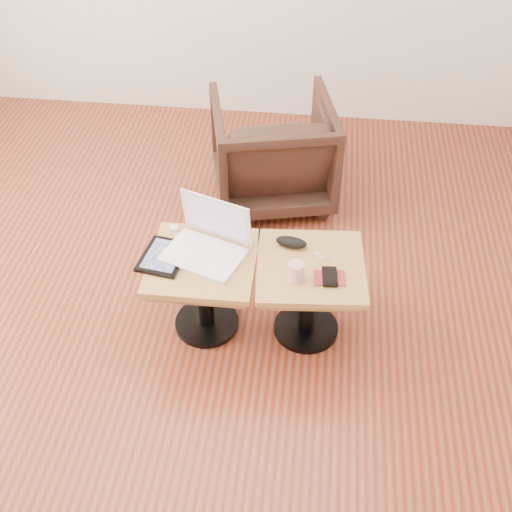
# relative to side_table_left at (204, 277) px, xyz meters

# --- Properties ---
(room_shell) EXTENTS (4.52, 4.52, 2.71)m
(room_shell) POSITION_rel_side_table_left_xyz_m (-0.12, -0.03, 1.00)
(room_shell) COLOR #61210F
(room_shell) RESTS_ON ground
(side_table_left) EXTENTS (0.52, 0.52, 0.46)m
(side_table_left) POSITION_rel_side_table_left_xyz_m (0.00, 0.00, 0.00)
(side_table_left) COLOR black
(side_table_left) RESTS_ON ground
(side_table_right) EXTENTS (0.55, 0.55, 0.46)m
(side_table_right) POSITION_rel_side_table_left_xyz_m (0.52, 0.02, 0.00)
(side_table_right) COLOR black
(side_table_right) RESTS_ON ground
(laptop) EXTENTS (0.44, 0.39, 0.26)m
(laptop) POSITION_rel_side_table_left_xyz_m (0.02, 0.06, 0.17)
(laptop) COLOR white
(laptop) RESTS_ON side_table_left
(tablet) EXTENTS (0.24, 0.29, 0.02)m
(tablet) POSITION_rel_side_table_left_xyz_m (-0.18, -0.01, 0.13)
(tablet) COLOR black
(tablet) RESTS_ON side_table_left
(charging_adapter) EXTENTS (0.04, 0.04, 0.02)m
(charging_adapter) POSITION_rel_side_table_left_xyz_m (-0.18, 0.20, 0.13)
(charging_adapter) COLOR white
(charging_adapter) RESTS_ON side_table_left
(glasses_case) EXTENTS (0.17, 0.09, 0.05)m
(glasses_case) POSITION_rel_side_table_left_xyz_m (0.41, 0.15, 0.14)
(glasses_case) COLOR black
(glasses_case) RESTS_ON side_table_right
(striped_cup) EXTENTS (0.08, 0.08, 0.09)m
(striped_cup) POSITION_rel_side_table_left_xyz_m (0.45, -0.08, 0.16)
(striped_cup) COLOR #C04B75
(striped_cup) RESTS_ON side_table_right
(earbuds_tangle) EXTENTS (0.07, 0.05, 0.01)m
(earbuds_tangle) POSITION_rel_side_table_left_xyz_m (0.57, 0.08, 0.12)
(earbuds_tangle) COLOR white
(earbuds_tangle) RESTS_ON side_table_right
(phone_on_sleeve) EXTENTS (0.15, 0.13, 0.02)m
(phone_on_sleeve) POSITION_rel_side_table_left_xyz_m (0.61, -0.06, 0.12)
(phone_on_sleeve) COLOR maroon
(phone_on_sleeve) RESTS_ON side_table_right
(armchair) EXTENTS (0.87, 0.88, 0.67)m
(armchair) POSITION_rel_side_table_left_xyz_m (0.23, 1.17, -0.01)
(armchair) COLOR black
(armchair) RESTS_ON ground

